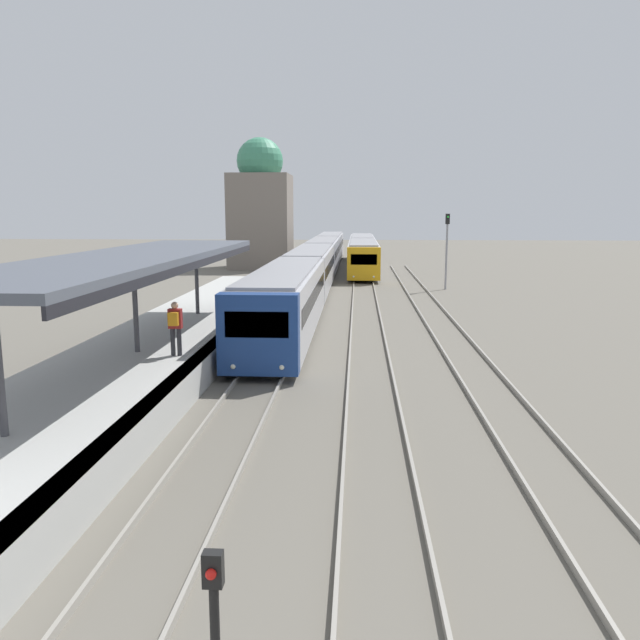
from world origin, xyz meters
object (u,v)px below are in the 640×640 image
(train_near, at_px, (318,260))
(signal_mast_far, at_px, (447,242))
(signal_post_near, at_px, (215,626))
(person_on_platform, at_px, (175,324))
(train_far, at_px, (362,251))

(train_near, relative_size, signal_mast_far, 11.38)
(signal_post_near, bearing_deg, person_on_platform, 107.90)
(train_near, height_order, signal_mast_far, signal_mast_far)
(person_on_platform, xyz_separation_m, signal_post_near, (4.13, -12.78, -0.71))
(person_on_platform, distance_m, signal_mast_far, 27.85)
(train_near, xyz_separation_m, train_far, (3.54, 12.31, -0.05))
(train_near, height_order, signal_post_near, train_near)
(person_on_platform, bearing_deg, signal_post_near, -72.10)
(person_on_platform, relative_size, signal_mast_far, 0.32)
(train_far, bearing_deg, train_near, -106.04)
(train_far, xyz_separation_m, signal_mast_far, (5.66, -17.04, 1.67))
(train_far, bearing_deg, signal_mast_far, -71.63)
(person_on_platform, bearing_deg, signal_mast_far, 65.29)
(train_near, xyz_separation_m, signal_mast_far, (9.20, -4.72, 1.62))
(train_far, distance_m, signal_post_near, 55.13)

